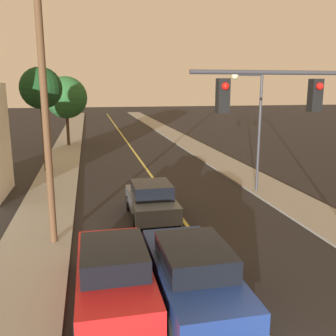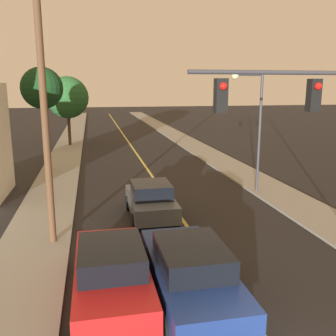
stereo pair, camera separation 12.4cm
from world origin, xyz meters
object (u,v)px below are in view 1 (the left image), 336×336
utility_pole_left (45,110)px  car_near_lane_front (193,272)px  tree_left_near (41,89)px  car_outer_lane_front (114,271)px  traffic_signal_mast (325,123)px  car_near_lane_second (151,200)px  streetlamp_right (252,115)px  tree_left_far (66,98)px

utility_pole_left → car_near_lane_front: bearing=-49.7°
utility_pole_left → tree_left_near: (-1.46, 12.13, 0.63)m
car_outer_lane_front → traffic_signal_mast: 7.19m
utility_pole_left → car_near_lane_second: bearing=27.0°
traffic_signal_mast → tree_left_near: bearing=121.2°
streetlamp_right → tree_left_far: (-10.12, 18.41, 0.41)m
tree_left_far → streetlamp_right: bearing=-61.2°
traffic_signal_mast → streetlamp_right: 8.47m
car_near_lane_second → car_outer_lane_front: car_near_lane_second is taller
tree_left_near → traffic_signal_mast: bearing=-58.8°
streetlamp_right → tree_left_near: tree_left_near is taller
traffic_signal_mast → utility_pole_left: 8.76m
car_near_lane_second → tree_left_far: 21.99m
car_outer_lane_front → streetlamp_right: bearing=48.8°
utility_pole_left → tree_left_near: utility_pole_left is taller
car_outer_lane_front → traffic_signal_mast: (6.15, 0.48, 3.70)m
car_near_lane_front → traffic_signal_mast: size_ratio=0.81×
car_near_lane_front → tree_left_near: (-5.32, 16.67, 4.53)m
car_near_lane_front → streetlamp_right: bearing=58.5°
car_near_lane_front → car_outer_lane_front: bearing=165.0°
car_outer_lane_front → utility_pole_left: 5.93m
car_near_lane_second → tree_left_near: 12.35m
tree_left_near → car_outer_lane_front: bearing=-78.4°
tree_left_near → tree_left_far: 11.13m
tree_left_near → tree_left_far: size_ratio=1.04×
car_near_lane_front → traffic_signal_mast: bearing=13.7°
car_near_lane_front → traffic_signal_mast: traffic_signal_mast is taller
car_near_lane_second → utility_pole_left: bearing=-153.0°
car_near_lane_front → utility_pole_left: utility_pole_left is taller
car_near_lane_second → tree_left_far: bearing=101.7°
car_outer_lane_front → streetlamp_right: (7.70, 8.80, 3.31)m
car_near_lane_front → utility_pole_left: (-3.86, 4.54, 3.90)m
car_near_lane_second → tree_left_near: (-5.32, 10.16, 4.58)m
car_near_lane_second → streetlamp_right: (5.71, 2.82, 3.32)m
streetlamp_right → utility_pole_left: 10.72m
car_near_lane_second → car_outer_lane_front: size_ratio=0.84×
car_near_lane_second → streetlamp_right: bearing=26.2°
car_near_lane_second → tree_left_far: tree_left_far is taller
car_near_lane_front → utility_pole_left: 7.12m
utility_pole_left → car_outer_lane_front: bearing=-65.1°
car_outer_lane_front → tree_left_far: 27.56m
streetlamp_right → tree_left_near: size_ratio=0.92×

